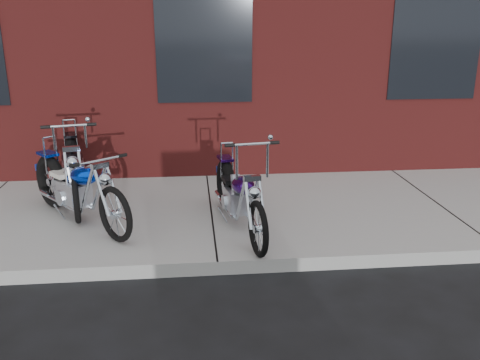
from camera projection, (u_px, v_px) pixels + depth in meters
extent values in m
plane|color=black|center=(218.00, 275.00, 5.12)|extent=(120.00, 120.00, 0.00)
cube|color=#A3A3A3|center=(211.00, 215.00, 6.52)|extent=(22.00, 3.00, 0.15)
torus|color=black|center=(228.00, 188.00, 6.30)|extent=(0.23, 0.66, 0.65)
torus|color=black|center=(262.00, 234.00, 5.01)|extent=(0.16, 0.59, 0.59)
cube|color=#9EA4B7|center=(240.00, 204.00, 5.77)|extent=(0.31, 0.40, 0.27)
ellipsoid|color=#310A63|center=(246.00, 189.00, 5.46)|extent=(0.31, 0.53, 0.28)
cube|color=black|center=(235.00, 183.00, 5.94)|extent=(0.25, 0.28, 0.05)
cylinder|color=silver|center=(259.00, 208.00, 5.04)|extent=(0.08, 0.26, 0.49)
cylinder|color=silver|center=(256.00, 147.00, 4.97)|extent=(0.49, 0.11, 0.03)
cylinder|color=silver|center=(229.00, 163.00, 6.14)|extent=(0.02, 0.02, 0.43)
cylinder|color=silver|center=(245.00, 207.00, 6.02)|extent=(0.17, 0.81, 0.04)
torus|color=black|center=(57.00, 184.00, 6.38)|extent=(0.54, 0.62, 0.69)
torus|color=black|center=(122.00, 218.00, 5.37)|extent=(0.45, 0.53, 0.62)
cube|color=#9EA4B7|center=(81.00, 196.00, 5.97)|extent=(0.45, 0.47, 0.29)
ellipsoid|color=#032FC9|center=(90.00, 178.00, 5.70)|extent=(0.53, 0.57, 0.29)
cube|color=beige|center=(69.00, 176.00, 6.08)|extent=(0.35, 0.35, 0.06)
cylinder|color=silver|center=(115.00, 193.00, 5.38)|extent=(0.21, 0.24, 0.52)
cylinder|color=silver|center=(106.00, 162.00, 5.37)|extent=(0.43, 0.36, 0.03)
cylinder|color=silver|center=(56.00, 157.00, 6.22)|extent=(0.03, 0.03, 0.46)
cylinder|color=silver|center=(82.00, 200.00, 6.23)|extent=(0.58, 0.70, 0.05)
torus|color=black|center=(73.00, 163.00, 7.27)|extent=(0.30, 0.73, 0.72)
torus|color=black|center=(76.00, 200.00, 5.86)|extent=(0.21, 0.65, 0.65)
cube|color=#9EA4B7|center=(74.00, 176.00, 6.69)|extent=(0.36, 0.45, 0.30)
ellipsoid|color=black|center=(72.00, 160.00, 6.35)|extent=(0.38, 0.59, 0.31)
cube|color=black|center=(72.00, 157.00, 6.87)|extent=(0.30, 0.33, 0.06)
cylinder|color=silver|center=(74.00, 176.00, 5.89)|extent=(0.10, 0.29, 0.54)
cylinder|color=silver|center=(69.00, 128.00, 5.85)|extent=(0.54, 0.15, 0.03)
cylinder|color=silver|center=(70.00, 139.00, 7.08)|extent=(0.03, 0.03, 0.48)
cylinder|color=silver|center=(84.00, 180.00, 6.96)|extent=(0.25, 0.89, 0.05)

